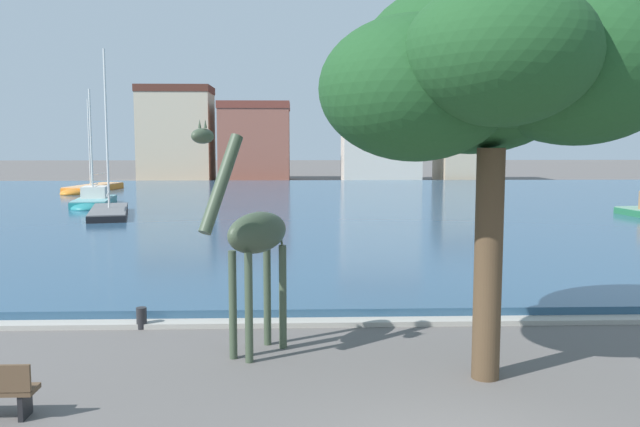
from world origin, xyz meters
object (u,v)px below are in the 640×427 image
object	(u,v)px
giraffe_statue	(253,238)
sailboat_orange	(90,190)
sailboat_black	(110,213)
shade_tree	(489,70)
sailboat_teal	(93,203)
mooring_bollard	(142,318)

from	to	relation	value
giraffe_statue	sailboat_orange	distance (m)	44.12
sailboat_black	shade_tree	bearing A→B (deg)	-61.10
sailboat_teal	mooring_bollard	distance (m)	28.35
sailboat_black	sailboat_teal	distance (m)	5.49
sailboat_orange	shade_tree	world-z (taller)	sailboat_orange
giraffe_statue	sailboat_black	distance (m)	25.80
giraffe_statue	shade_tree	distance (m)	5.51
sailboat_black	shade_tree	size ratio (longest dim) A/B	1.26
shade_tree	sailboat_black	bearing A→B (deg)	118.90
sailboat_black	sailboat_teal	world-z (taller)	sailboat_black
sailboat_black	sailboat_orange	size ratio (longest dim) A/B	1.07
sailboat_teal	mooring_bollard	world-z (taller)	sailboat_teal
giraffe_statue	sailboat_orange	bearing A→B (deg)	111.21
giraffe_statue	sailboat_orange	size ratio (longest dim) A/B	0.54
mooring_bollard	shade_tree	bearing A→B (deg)	-24.80
sailboat_teal	giraffe_statue	bearing A→B (deg)	-67.48
sailboat_teal	mooring_bollard	size ratio (longest dim) A/B	15.18
giraffe_statue	shade_tree	xyz separation A→B (m)	(4.31, -1.25, 3.19)
sailboat_orange	shade_tree	bearing A→B (deg)	-64.43
mooring_bollard	sailboat_orange	bearing A→B (deg)	108.66
sailboat_teal	sailboat_orange	distance (m)	12.90
giraffe_statue	sailboat_black	size ratio (longest dim) A/B	0.51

